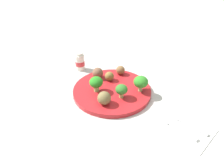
% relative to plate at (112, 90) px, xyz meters
% --- Properties ---
extents(ground_plane, '(4.00, 4.00, 0.00)m').
position_rel_plate_xyz_m(ground_plane, '(0.00, 0.00, -0.01)').
color(ground_plane, '#B2B2AD').
extents(plate, '(0.28, 0.28, 0.02)m').
position_rel_plate_xyz_m(plate, '(0.00, 0.00, 0.00)').
color(plate, red).
rests_on(plate, ground_plane).
extents(broccoli_floret_back_right, '(0.05, 0.05, 0.06)m').
position_rel_plate_xyz_m(broccoli_floret_back_right, '(0.03, 0.05, 0.04)').
color(broccoli_floret_back_right, '#90BD68').
rests_on(broccoli_floret_back_right, plate).
extents(broccoli_floret_far_rim, '(0.04, 0.04, 0.05)m').
position_rel_plate_xyz_m(broccoli_floret_far_rim, '(-0.06, 0.02, 0.04)').
color(broccoli_floret_far_rim, '#AAC069').
rests_on(broccoli_floret_far_rim, plate).
extents(broccoli_floret_back_left, '(0.05, 0.05, 0.06)m').
position_rel_plate_xyz_m(broccoli_floret_back_left, '(-0.09, -0.05, 0.04)').
color(broccoli_floret_back_left, '#A9C67E').
rests_on(broccoli_floret_back_left, plate).
extents(meatball_mid_right, '(0.04, 0.04, 0.04)m').
position_rel_plate_xyz_m(meatball_mid_right, '(0.09, -0.02, 0.03)').
color(meatball_mid_right, brown).
rests_on(meatball_mid_right, plate).
extents(meatball_front_right, '(0.04, 0.04, 0.04)m').
position_rel_plate_xyz_m(meatball_front_right, '(-0.03, 0.08, 0.03)').
color(meatball_front_right, brown).
rests_on(meatball_front_right, plate).
extents(meatball_back_left, '(0.03, 0.03, 0.03)m').
position_rel_plate_xyz_m(meatball_back_left, '(0.04, -0.04, 0.03)').
color(meatball_back_left, brown).
rests_on(meatball_back_left, plate).
extents(meatball_far_rim, '(0.04, 0.04, 0.04)m').
position_rel_plate_xyz_m(meatball_far_rim, '(0.04, -0.10, 0.03)').
color(meatball_far_rim, brown).
rests_on(meatball_far_rim, plate).
extents(napkin, '(0.18, 0.14, 0.01)m').
position_rel_plate_xyz_m(napkin, '(-0.27, 0.01, -0.01)').
color(napkin, white).
rests_on(napkin, ground_plane).
extents(fork, '(0.12, 0.04, 0.01)m').
position_rel_plate_xyz_m(fork, '(-0.26, 0.02, -0.00)').
color(fork, silver).
rests_on(fork, napkin).
extents(knife, '(0.15, 0.03, 0.01)m').
position_rel_plate_xyz_m(knife, '(-0.26, -0.01, -0.00)').
color(knife, silver).
rests_on(knife, napkin).
extents(yogurt_bottle, '(0.04, 0.04, 0.08)m').
position_rel_plate_xyz_m(yogurt_bottle, '(0.21, -0.05, 0.03)').
color(yogurt_bottle, white).
rests_on(yogurt_bottle, ground_plane).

